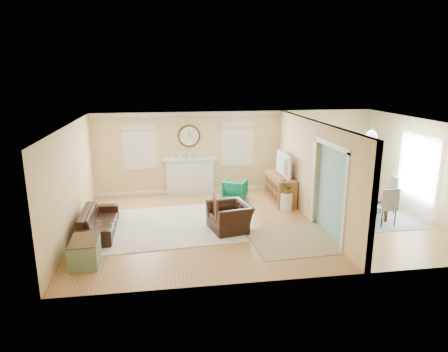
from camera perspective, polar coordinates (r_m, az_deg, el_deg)
The scene contains 29 objects.
floor at distance 10.49m, azimuth 4.60°, elevation -6.60°, with size 9.00×9.00×0.00m, color #A46D39.
wall_back at distance 12.96m, azimuth 1.67°, elevation 3.52°, with size 9.00×0.02×2.60m, color tan.
wall_front at distance 7.34m, azimuth 10.21°, elevation -5.38°, with size 9.00×0.02×2.60m, color tan.
wall_left at distance 10.07m, azimuth -21.02°, elevation -0.68°, with size 0.02×6.00×2.60m, color tan.
wall_right at distance 11.96m, azimuth 26.22°, elevation 1.08°, with size 0.02×6.00×2.60m, color tan.
ceiling at distance 9.86m, azimuth 4.91°, elevation 7.64°, with size 9.00×6.00×0.02m, color white.
partition at distance 10.79m, azimuth 12.24°, elevation 1.25°, with size 0.17×6.00×2.60m.
fireplace at distance 12.82m, azimuth -4.86°, elevation 0.12°, with size 1.70×0.30×1.17m.
wall_clock at distance 12.65m, azimuth -5.01°, elevation 5.72°, with size 0.70×0.07×0.70m.
window_left at distance 12.67m, azimuth -12.02°, elevation 4.59°, with size 1.05×0.13×1.42m.
window_right at distance 12.86m, azimuth 1.94°, elevation 5.05°, with size 1.05×0.13×1.42m.
french_doors at distance 11.98m, azimuth 25.93°, elevation 0.14°, with size 0.06×1.70×2.20m.
pendant at distance 11.01m, azimuth 20.29°, elevation 5.42°, with size 0.30×0.30×0.55m.
rug_cream at distance 10.34m, azimuth -7.65°, elevation -6.96°, with size 3.35×2.90×0.02m, color beige.
rug_jute at distance 9.51m, azimuth 10.43°, elevation -9.05°, with size 2.15×1.76×0.01m, color tan.
rug_grey at distance 11.84m, azimuth 19.06°, elevation -4.85°, with size 2.33×2.92×0.01m, color gray.
sofa at distance 10.18m, azimuth -17.46°, elevation -6.17°, with size 1.99×0.78×0.58m, color black.
eames_chair at distance 9.86m, azimuth 0.83°, elevation -5.86°, with size 1.04×0.91×0.67m, color black.
green_chair at distance 12.26m, azimuth 1.58°, elevation -1.91°, with size 0.65×0.67×0.61m, color #147B4F.
trunk at distance 8.71m, azimuth -19.25°, elevation -10.13°, with size 0.60×0.93×0.52m.
credenza at distance 12.15m, azimuth 7.98°, elevation -1.74°, with size 0.55×1.62×0.80m.
tv at distance 11.96m, azimuth 8.02°, elevation 1.65°, with size 1.17×0.15×0.67m, color black.
garden_stool at distance 11.40m, azimuth 8.89°, elevation -3.68°, with size 0.33×0.33×0.49m, color white.
potted_plant at distance 11.27m, azimuth 8.97°, elevation -1.58°, with size 0.34×0.29×0.38m, color #337F33.
dining_table at distance 11.75m, azimuth 19.17°, elevation -3.50°, with size 1.71×0.95×0.60m, color #4E2D16.
dining_chair_n at distance 12.53m, azimuth 16.89°, elevation -0.89°, with size 0.51×0.51×0.98m.
dining_chair_s at distance 10.88m, azimuth 22.13°, elevation -3.59°, with size 0.45×0.45×1.00m.
dining_chair_w at distance 11.41m, azimuth 16.30°, elevation -2.22°, with size 0.52×0.52×1.02m.
dining_chair_e at distance 11.94m, azimuth 22.21°, elevation -2.02°, with size 0.53×0.53×1.01m.
Camera 1 is at (-2.32, -9.51, 3.77)m, focal length 32.00 mm.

